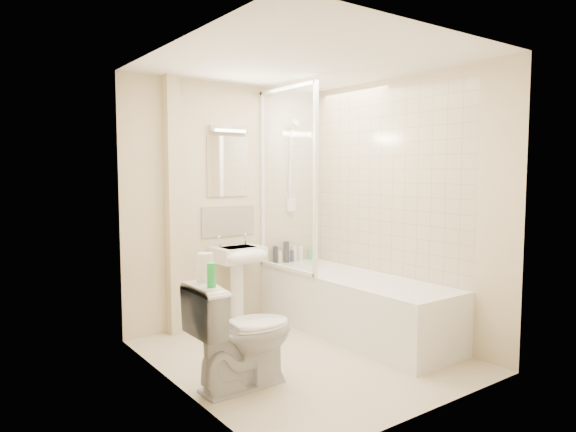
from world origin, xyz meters
TOP-DOWN VIEW (x-y plane):
  - floor at (0.00, 0.00)m, footprint 2.50×2.50m
  - wall_back at (0.00, 1.25)m, footprint 2.20×0.02m
  - wall_left at (-1.10, 0.00)m, footprint 0.02×2.50m
  - wall_right at (1.10, 0.00)m, footprint 0.02×2.50m
  - ceiling at (0.00, 0.00)m, footprint 2.20×2.50m
  - tile_back at (0.75, 1.24)m, footprint 0.70×0.01m
  - tile_right at (1.09, 0.20)m, footprint 0.01×2.10m
  - pipe_boxing at (-0.62, 1.19)m, footprint 0.12×0.12m
  - splashback at (-0.01, 1.24)m, footprint 0.60×0.02m
  - mirror at (-0.01, 1.24)m, footprint 0.46×0.01m
  - strip_light at (-0.01, 1.22)m, footprint 0.42×0.07m
  - bathtub at (0.75, 0.20)m, footprint 0.70×2.10m
  - shower_screen at (0.40, 0.80)m, footprint 0.04×0.92m
  - shower_fixture at (0.75, 1.19)m, footprint 0.10×0.16m
  - pedestal_sink at (-0.01, 1.01)m, footprint 0.47×0.45m
  - bottle_black_a at (0.51, 1.16)m, footprint 0.06×0.06m
  - bottle_white_a at (0.57, 1.16)m, footprint 0.06×0.06m
  - bottle_black_b at (0.66, 1.16)m, footprint 0.06×0.06m
  - bottle_blue at (0.74, 1.16)m, footprint 0.05×0.05m
  - bottle_cream at (0.76, 1.16)m, footprint 0.06×0.06m
  - bottle_white_b at (0.85, 1.16)m, footprint 0.06×0.06m
  - bottle_green at (0.99, 1.16)m, footprint 0.07×0.07m
  - toilet at (-0.72, -0.22)m, footprint 0.44×0.77m
  - toilet_roll_lower at (-0.96, -0.13)m, footprint 0.12×0.12m
  - toilet_roll_upper at (-0.96, -0.13)m, footprint 0.11×0.11m
  - green_bottle at (-1.01, -0.31)m, footprint 0.06×0.06m

SIDE VIEW (x-z plane):
  - floor at x=0.00m, z-range 0.00..0.00m
  - bathtub at x=0.75m, z-range 0.01..0.56m
  - toilet at x=-0.72m, z-range 0.00..0.78m
  - bottle_green at x=0.99m, z-range 0.55..0.65m
  - bottle_blue at x=0.74m, z-range 0.55..0.68m
  - bottle_white_a at x=0.57m, z-range 0.55..0.68m
  - bottle_white_b at x=0.85m, z-range 0.55..0.71m
  - pedestal_sink at x=-0.01m, z-range 0.18..1.08m
  - bottle_cream at x=0.76m, z-range 0.55..0.72m
  - bottle_black_a at x=0.51m, z-range 0.55..0.74m
  - bottle_black_b at x=0.66m, z-range 0.55..0.78m
  - toilet_roll_lower at x=-0.96m, z-range 0.78..0.88m
  - green_bottle at x=-1.01m, z-range 0.78..0.94m
  - toilet_roll_upper at x=-0.96m, z-range 0.88..0.97m
  - splashback at x=-0.01m, z-range 0.88..1.18m
  - wall_back at x=0.00m, z-range 0.00..2.40m
  - wall_left at x=-1.10m, z-range 0.00..2.40m
  - wall_right at x=1.10m, z-range 0.00..2.40m
  - pipe_boxing at x=-0.62m, z-range 0.00..2.40m
  - tile_back at x=0.75m, z-range 0.55..2.30m
  - tile_right at x=1.09m, z-range 0.55..2.30m
  - shower_screen at x=0.40m, z-range 0.55..2.35m
  - shower_fixture at x=0.75m, z-range 1.05..2.04m
  - mirror at x=-0.01m, z-range 1.28..1.88m
  - strip_light at x=-0.01m, z-range 1.92..1.98m
  - ceiling at x=0.00m, z-range 2.39..2.41m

